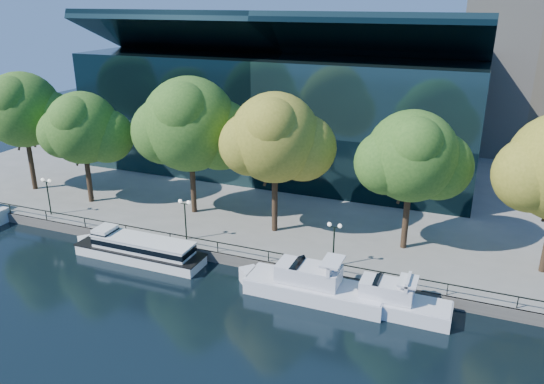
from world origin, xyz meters
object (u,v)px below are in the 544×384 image
at_px(tree_4, 413,158).
at_px(lamp_0, 47,188).
at_px(tree_3, 276,140).
at_px(tour_boat, 137,248).
at_px(lamp_2, 334,235).
at_px(tree_0, 23,112).
at_px(lamp_1, 185,210).
at_px(tree_1, 83,130).
at_px(cruiser_far, 386,299).
at_px(cruiser_near, 309,284).
at_px(tree_2, 191,127).

distance_m(tree_4, lamp_0, 37.19).
bearing_deg(tree_3, lamp_0, -168.07).
bearing_deg(tour_boat, lamp_2, 11.33).
relative_size(tree_0, tree_4, 1.09).
relative_size(tree_4, lamp_1, 3.18).
bearing_deg(tree_1, tour_boat, -34.87).
xyz_separation_m(cruiser_far, lamp_0, (-36.34, 3.73, 2.95)).
height_order(tree_1, tree_4, tree_4).
height_order(tour_boat, lamp_2, lamp_2).
relative_size(tree_0, tree_3, 1.02).
height_order(lamp_1, lamp_2, same).
height_order(tree_3, tree_4, tree_3).
xyz_separation_m(cruiser_far, tree_0, (-43.90, 9.29, 9.41)).
bearing_deg(tree_4, lamp_2, -131.46).
relative_size(cruiser_near, lamp_1, 3.10).
distance_m(cruiser_near, tree_4, 14.34).
height_order(tour_boat, lamp_0, lamp_0).
height_order(tree_3, lamp_0, tree_3).
bearing_deg(tour_boat, tree_4, 22.45).
xyz_separation_m(tree_3, tree_4, (12.46, 0.89, -0.66)).
height_order(tour_boat, tree_1, tree_1).
bearing_deg(tree_2, lamp_2, -20.29).
bearing_deg(lamp_0, tree_1, 71.71).
bearing_deg(cruiser_far, lamp_2, 144.81).
relative_size(tour_boat, tree_4, 1.07).
relative_size(tree_4, lamp_0, 3.18).
bearing_deg(lamp_1, lamp_0, 180.00).
xyz_separation_m(tree_3, lamp_1, (-7.24, -5.03, -6.30)).
height_order(tree_0, lamp_1, tree_0).
xyz_separation_m(tour_boat, tree_4, (22.90, 9.46, 8.51)).
bearing_deg(cruiser_near, tree_0, 165.94).
xyz_separation_m(cruiser_far, tree_3, (-12.52, 8.76, 9.25)).
relative_size(tree_2, tree_4, 1.13).
height_order(tree_0, tree_2, tree_2).
bearing_deg(cruiser_far, cruiser_near, -178.49).
bearing_deg(cruiser_far, tour_boat, 179.53).
xyz_separation_m(lamp_0, lamp_2, (31.05, 0.00, 0.00)).
xyz_separation_m(tree_2, lamp_0, (-14.01, -6.30, -6.43)).
distance_m(cruiser_far, lamp_0, 36.65).
xyz_separation_m(tour_boat, cruiser_far, (22.96, -0.19, -0.08)).
bearing_deg(lamp_1, tree_1, 162.63).
height_order(cruiser_far, tree_4, tree_4).
distance_m(tree_1, tree_2, 12.61).
xyz_separation_m(tour_boat, lamp_2, (17.67, 3.54, 2.87)).
bearing_deg(lamp_0, tree_3, 11.93).
bearing_deg(cruiser_near, tree_1, 163.29).
bearing_deg(tree_2, cruiser_far, -24.19).
height_order(tree_3, lamp_1, tree_3).
relative_size(cruiser_near, cruiser_far, 1.26).
height_order(lamp_0, lamp_2, same).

